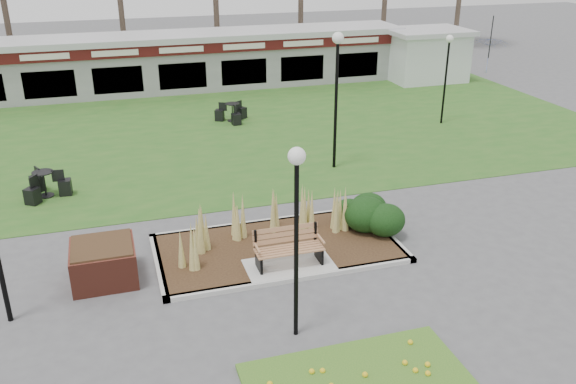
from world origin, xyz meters
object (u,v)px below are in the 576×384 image
object	(u,v)px
brick_planter	(104,262)
car_black	(24,69)
patio_umbrella	(489,55)
lamp_post_near_left	(297,203)
lamp_post_mid_right	(337,71)
bistro_set_d	(232,115)
service_hut	(426,54)
lamp_post_far_right	(448,60)
park_bench	(288,247)
food_pavilion	(178,61)
bistro_set_b	(45,188)

from	to	relation	value
brick_planter	car_black	size ratio (longest dim) A/B	0.33
car_black	patio_umbrella	bearing A→B (deg)	-128.60
lamp_post_near_left	lamp_post_mid_right	distance (m)	9.90
brick_planter	car_black	bearing A→B (deg)	98.93
patio_umbrella	bistro_set_d	bearing A→B (deg)	-169.96
service_hut	lamp_post_near_left	size ratio (longest dim) A/B	1.06
lamp_post_far_right	bistro_set_d	bearing A→B (deg)	161.00
lamp_post_far_right	bistro_set_d	distance (m)	9.53
park_bench	food_pavilion	world-z (taller)	food_pavilion
park_bench	car_black	bearing A→B (deg)	108.68
lamp_post_near_left	car_black	distance (m)	27.44
service_hut	brick_planter	bearing A→B (deg)	-136.48
brick_planter	lamp_post_far_right	distance (m)	17.30
service_hut	patio_umbrella	size ratio (longest dim) A/B	1.69
lamp_post_far_right	patio_umbrella	xyz separation A→B (m)	(5.92, 5.58, -1.13)
bistro_set_d	car_black	size ratio (longest dim) A/B	0.33
bistro_set_d	service_hut	bearing A→B (deg)	21.74
brick_planter	bistro_set_b	xyz separation A→B (m)	(-1.66, 5.74, -0.18)
lamp_post_mid_right	lamp_post_far_right	world-z (taller)	lamp_post_mid_right
bistro_set_b	patio_umbrella	distance (m)	23.87
brick_planter	lamp_post_mid_right	bearing A→B (deg)	34.36
food_pavilion	patio_umbrella	size ratio (longest dim) A/B	9.46
lamp_post_mid_right	food_pavilion	bearing A→B (deg)	105.08
brick_planter	patio_umbrella	distance (m)	25.21
lamp_post_mid_right	lamp_post_far_right	bearing A→B (deg)	29.74
brick_planter	lamp_post_far_right	size ratio (longest dim) A/B	0.39
service_hut	patio_umbrella	xyz separation A→B (m)	(2.50, -2.24, 0.20)
brick_planter	food_pavilion	world-z (taller)	food_pavilion
park_bench	food_pavilion	distance (m)	19.73
lamp_post_far_right	patio_umbrella	size ratio (longest dim) A/B	1.47
bistro_set_d	patio_umbrella	distance (m)	14.90
bistro_set_b	bistro_set_d	xyz separation A→B (m)	(7.45, 6.43, -0.01)
service_hut	car_black	size ratio (longest dim) A/B	0.96
lamp_post_far_right	car_black	distance (m)	22.80
brick_planter	park_bench	bearing A→B (deg)	-9.69
park_bench	car_black	world-z (taller)	car_black
patio_umbrella	food_pavilion	bearing A→B (deg)	165.27
bistro_set_b	service_hut	bearing A→B (deg)	29.92
brick_planter	bistro_set_d	distance (m)	13.48
lamp_post_near_left	car_black	bearing A→B (deg)	105.58
lamp_post_near_left	lamp_post_far_right	distance (m)	16.56
lamp_post_near_left	park_bench	bearing A→B (deg)	76.25
lamp_post_mid_right	patio_umbrella	world-z (taller)	lamp_post_mid_right
food_pavilion	patio_umbrella	distance (m)	16.54
patio_umbrella	car_black	bearing A→B (deg)	161.22
food_pavilion	car_black	world-z (taller)	food_pavilion
brick_planter	lamp_post_far_right	xyz separation A→B (m)	(14.48, 9.18, 2.31)
brick_planter	lamp_post_far_right	world-z (taller)	lamp_post_far_right
service_hut	car_black	world-z (taller)	service_hut
lamp_post_far_right	bistro_set_b	world-z (taller)	lamp_post_far_right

